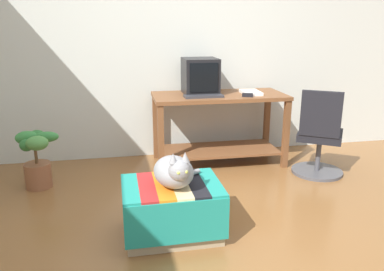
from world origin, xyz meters
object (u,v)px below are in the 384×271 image
at_px(ottoman_with_blanket, 172,209).
at_px(stapler, 248,95).
at_px(desk, 219,116).
at_px(keyboard, 204,96).
at_px(potted_plant, 37,160).
at_px(cat, 175,171).
at_px(book, 251,92).
at_px(tv_monitor, 200,76).
at_px(office_chair, 319,139).

xyz_separation_m(ottoman_with_blanket, stapler, (0.98, 1.22, 0.59)).
bearing_deg(ottoman_with_blanket, desk, 62.96).
height_order(keyboard, potted_plant, keyboard).
xyz_separation_m(keyboard, potted_plant, (-1.64, -0.20, -0.51)).
height_order(desk, stapler, stapler).
bearing_deg(potted_plant, cat, -45.16).
bearing_deg(book, ottoman_with_blanket, -124.88).
distance_m(book, stapler, 0.18).
distance_m(cat, stapler, 1.62).
distance_m(tv_monitor, keyboard, 0.28).
bearing_deg(book, keyboard, -167.80).
distance_m(desk, office_chair, 1.07).
bearing_deg(book, cat, -123.58).
distance_m(potted_plant, stapler, 2.16).
distance_m(ottoman_with_blanket, office_chair, 1.86).
relative_size(desk, keyboard, 3.56).
relative_size(tv_monitor, office_chair, 0.44).
distance_m(keyboard, potted_plant, 1.73).
distance_m(book, potted_plant, 2.27).
distance_m(keyboard, cat, 1.46).
xyz_separation_m(cat, potted_plant, (-1.13, 1.14, -0.24)).
height_order(tv_monitor, stapler, tv_monitor).
relative_size(keyboard, potted_plant, 0.74).
relative_size(book, cat, 0.70).
height_order(desk, ottoman_with_blanket, desk).
distance_m(book, ottoman_with_blanket, 1.85).
height_order(keyboard, ottoman_with_blanket, keyboard).
xyz_separation_m(book, potted_plant, (-2.19, -0.29, -0.52)).
xyz_separation_m(book, ottoman_with_blanket, (-1.07, -1.38, -0.59)).
height_order(book, potted_plant, book).
bearing_deg(tv_monitor, book, -13.43).
xyz_separation_m(desk, office_chair, (0.90, -0.56, -0.14)).
bearing_deg(potted_plant, tv_monitor, 14.36).
relative_size(book, stapler, 2.71).
relative_size(tv_monitor, book, 1.33).
distance_m(tv_monitor, book, 0.57).
xyz_separation_m(ottoman_with_blanket, office_chair, (1.63, 0.87, 0.19)).
relative_size(book, ottoman_with_blanket, 0.42).
relative_size(keyboard, book, 1.34).
distance_m(ottoman_with_blanket, potted_plant, 1.56).
xyz_separation_m(tv_monitor, potted_plant, (-1.66, -0.42, -0.69)).
relative_size(tv_monitor, stapler, 3.59).
height_order(keyboard, book, book).
xyz_separation_m(desk, ottoman_with_blanket, (-0.73, -1.44, -0.33)).
relative_size(book, office_chair, 0.33).
bearing_deg(ottoman_with_blanket, keyboard, 67.83).
bearing_deg(potted_plant, office_chair, -4.57).
bearing_deg(ottoman_with_blanket, office_chair, 28.14).
bearing_deg(stapler, potted_plant, 117.11).
bearing_deg(cat, tv_monitor, 63.34).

